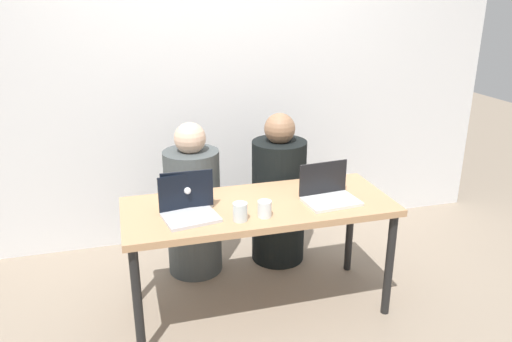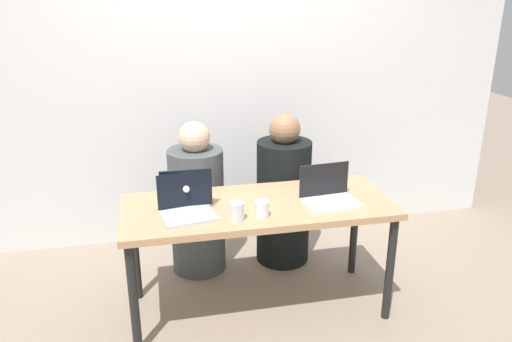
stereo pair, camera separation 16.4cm
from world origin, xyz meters
name	(u,v)px [view 2 (the right image)]	position (x,y,z in m)	size (l,w,h in m)	color
ground_plane	(258,306)	(0.00, 0.00, 0.00)	(12.00, 12.00, 0.00)	gray
back_wall	(226,77)	(0.00, 1.13, 1.27)	(4.50, 0.10, 2.53)	silver
desk	(258,215)	(0.00, 0.00, 0.64)	(1.57, 0.63, 0.71)	tan
person_on_left	(197,206)	(-0.31, 0.56, 0.48)	(0.44, 0.44, 1.08)	#454B4C
person_on_right	(283,197)	(0.31, 0.56, 0.49)	(0.43, 0.43, 1.10)	black
laptop_front_right	(329,195)	(0.41, -0.06, 0.75)	(0.33, 0.26, 0.22)	silver
laptop_front_left	(186,206)	(-0.42, -0.06, 0.76)	(0.32, 0.28, 0.22)	silver
laptop_back_left	(186,195)	(-0.41, 0.09, 0.76)	(0.29, 0.28, 0.23)	silver
water_glass_left	(237,212)	(-0.16, -0.19, 0.75)	(0.08, 0.08, 0.10)	silver
water_glass_center	(262,210)	(-0.02, -0.18, 0.75)	(0.08, 0.08, 0.09)	white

